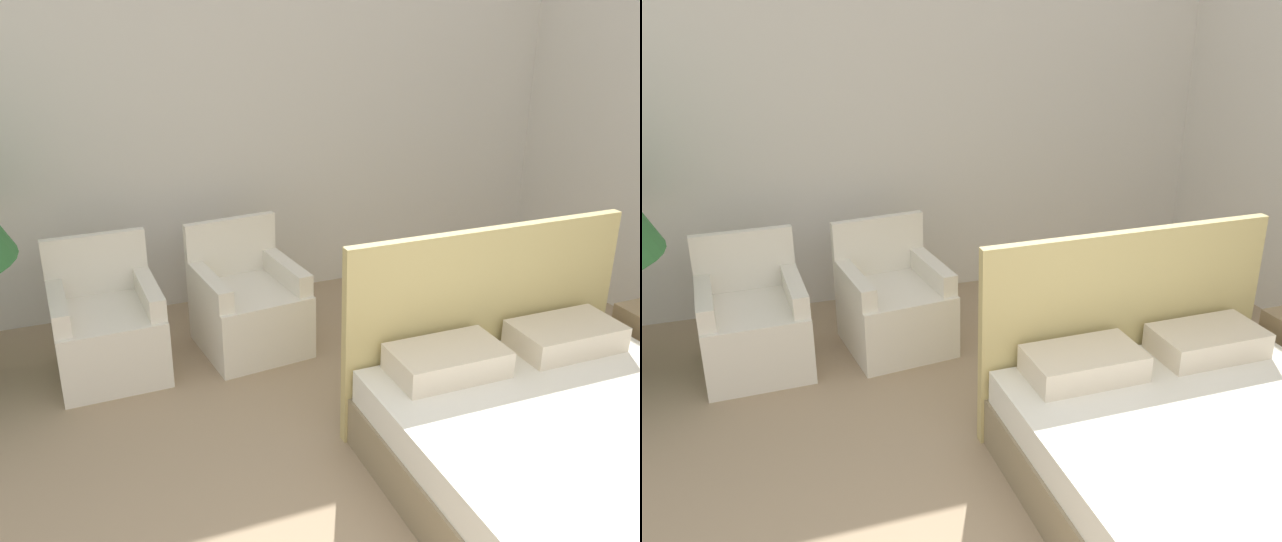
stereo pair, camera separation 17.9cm
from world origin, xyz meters
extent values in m
cube|color=silver|center=(0.00, 4.19, 1.45)|extent=(10.00, 0.06, 2.90)
cube|color=#8C7A5B|center=(0.94, 1.06, 0.14)|extent=(1.65, 1.97, 0.27)
cube|color=silver|center=(0.94, 1.06, 0.36)|extent=(1.61, 1.93, 0.18)
cube|color=tan|center=(0.94, 2.08, 0.55)|extent=(1.68, 0.06, 1.11)
cube|color=beige|center=(0.57, 1.84, 0.52)|extent=(0.58, 0.34, 0.14)
cube|color=beige|center=(1.31, 1.84, 0.52)|extent=(0.58, 0.34, 0.14)
cube|color=silver|center=(-0.97, 3.28, 0.22)|extent=(0.66, 0.69, 0.43)
cube|color=silver|center=(-0.97, 3.58, 0.63)|extent=(0.64, 0.08, 0.40)
cube|color=silver|center=(-1.24, 3.27, 0.50)|extent=(0.12, 0.61, 0.14)
cube|color=silver|center=(-0.70, 3.29, 0.50)|extent=(0.12, 0.61, 0.14)
cube|color=silver|center=(-0.05, 3.28, 0.22)|extent=(0.71, 0.74, 0.43)
cube|color=silver|center=(-0.09, 3.58, 0.63)|extent=(0.64, 0.13, 0.40)
cube|color=silver|center=(-0.32, 3.25, 0.50)|extent=(0.17, 0.61, 0.14)
cube|color=silver|center=(0.22, 3.31, 0.50)|extent=(0.17, 0.61, 0.14)
camera|label=1|loc=(-1.19, -0.88, 2.31)|focal=40.00mm
camera|label=2|loc=(-1.03, -0.94, 2.31)|focal=40.00mm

